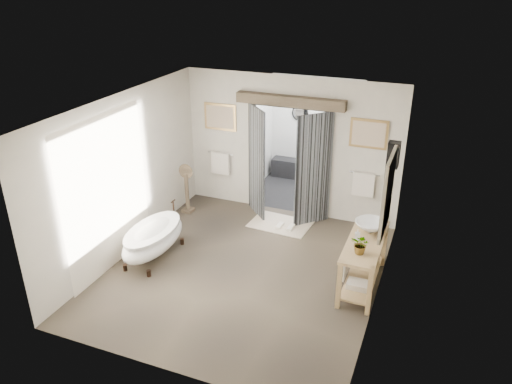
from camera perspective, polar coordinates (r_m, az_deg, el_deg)
ground_plane at (r=8.75m, az=-1.46°, el=-9.00°), size 5.00×5.00×0.00m
room_shell at (r=7.78m, az=-2.19°, el=2.06°), size 4.52×5.02×2.91m
shower_room at (r=11.74m, az=6.11°, el=4.90°), size 2.22×2.01×2.51m
back_wall_dressing at (r=10.01m, az=3.63°, el=5.45°), size 3.82×0.70×2.52m
clawfoot_tub at (r=9.12m, az=-11.65°, el=-5.18°), size 0.73×1.63×0.79m
vanity at (r=8.31m, az=12.04°, el=-7.46°), size 0.57×1.60×0.85m
pedestal_mirror at (r=10.61m, az=-7.89°, el=0.04°), size 0.32×0.21×1.09m
rug at (r=10.21m, az=2.80°, el=-3.66°), size 1.25×0.88×0.01m
slippers at (r=10.05m, az=3.36°, el=-3.95°), size 0.34×0.26×0.05m
basin at (r=8.37m, az=12.99°, el=-3.85°), size 0.55×0.55×0.18m
plant at (r=7.69m, az=11.92°, el=-5.90°), size 0.35×0.32×0.32m
soap_bottle_a at (r=8.08m, az=11.52°, el=-4.81°), size 0.09×0.10×0.18m
soap_bottle_b at (r=8.60m, az=13.05°, el=-3.11°), size 0.16×0.16×0.17m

